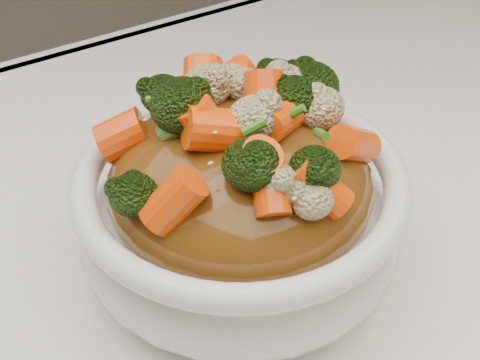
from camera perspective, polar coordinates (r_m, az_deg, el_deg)
tablecloth at (r=0.45m, az=0.15°, el=-13.68°), size 1.20×0.80×0.04m
bowl at (r=0.44m, az=0.00°, el=-3.18°), size 0.26×0.26×0.08m
sauce_base at (r=0.42m, az=0.00°, el=-0.31°), size 0.20×0.20×0.09m
carrots at (r=0.39m, az=0.00°, el=6.65°), size 0.20×0.20×0.05m
broccoli at (r=0.39m, az=0.00°, el=6.53°), size 0.20×0.20×0.04m
cauliflower at (r=0.39m, az=0.00°, el=6.28°), size 0.20×0.20×0.04m
scallions at (r=0.39m, az=0.00°, el=6.77°), size 0.15×0.15×0.02m
sesame_seeds at (r=0.39m, az=0.00°, el=6.77°), size 0.18×0.18×0.01m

